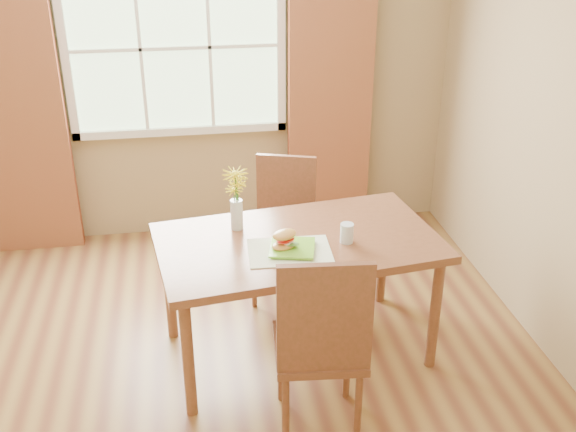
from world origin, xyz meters
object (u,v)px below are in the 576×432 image
(chair_near, at_px, (322,341))
(water_glass, at_px, (347,234))
(flower_vase, at_px, (236,192))
(croissant_sandwich, at_px, (284,240))
(chair_far, at_px, (284,222))
(dining_table, at_px, (298,251))

(chair_near, relative_size, water_glass, 9.52)
(chair_near, height_order, flower_vase, flower_vase)
(chair_near, bearing_deg, flower_vase, 114.57)
(chair_near, height_order, croissant_sandwich, chair_near)
(chair_far, bearing_deg, flower_vase, -106.72)
(dining_table, xyz_separation_m, flower_vase, (-0.33, 0.19, 0.31))
(water_glass, bearing_deg, croissant_sandwich, -172.23)
(dining_table, bearing_deg, croissant_sandwich, -135.18)
(croissant_sandwich, bearing_deg, chair_near, -106.75)
(chair_near, distance_m, croissant_sandwich, 0.64)
(dining_table, relative_size, flower_vase, 4.53)
(chair_far, xyz_separation_m, water_glass, (0.24, -0.78, 0.29))
(chair_near, relative_size, croissant_sandwich, 6.13)
(chair_near, distance_m, flower_vase, 1.04)
(croissant_sandwich, relative_size, water_glass, 1.55)
(chair_far, bearing_deg, croissant_sandwich, -80.66)
(chair_near, relative_size, chair_far, 1.11)
(dining_table, height_order, flower_vase, flower_vase)
(chair_near, bearing_deg, water_glass, 72.04)
(chair_far, bearing_deg, water_glass, -55.29)
(chair_far, xyz_separation_m, croissant_sandwich, (-0.12, -0.83, 0.31))
(croissant_sandwich, bearing_deg, dining_table, 26.95)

